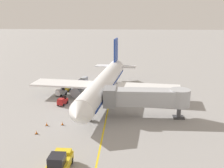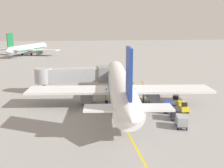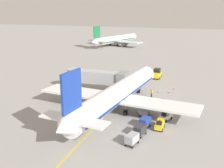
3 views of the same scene
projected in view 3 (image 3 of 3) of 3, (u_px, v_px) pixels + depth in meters
The scene contains 18 objects.
ground_plane at pixel (109, 111), 49.93m from camera, with size 400.00×400.00×0.00m, color gray.
gate_lead_in_line at pixel (109, 111), 49.93m from camera, with size 0.24×80.00×0.01m, color gold.
parked_airliner at pixel (118, 94), 49.56m from camera, with size 30.40×37.34×10.63m.
jet_bridge at pixel (97, 77), 60.31m from camera, with size 14.15×3.50×4.98m.
pushback_tractor at pixel (156, 74), 72.89m from camera, with size 2.32×4.46×2.40m.
baggage_tug_lead at pixel (162, 104), 51.58m from camera, with size 1.75×2.70×1.62m.
baggage_tug_trailing at pixel (166, 116), 45.87m from camera, with size 2.13×2.77×1.62m.
baggage_tug_spare at pixel (160, 125), 42.59m from camera, with size 1.32×2.52×1.62m.
baggage_cart_front at pixel (145, 122), 43.13m from camera, with size 1.79×2.98×1.58m.
baggage_cart_second_in_train at pixel (140, 130), 40.31m from camera, with size 1.79×2.98×1.58m.
baggage_cart_third_in_train at pixel (132, 139), 37.59m from camera, with size 1.79×2.98×1.58m.
ground_crew_wing_walker at pixel (140, 112), 47.17m from camera, with size 0.70×0.37×1.69m.
ground_crew_loader at pixel (152, 93), 57.40m from camera, with size 0.70×0.37×1.69m.
ground_crew_marshaller at pixel (138, 108), 48.78m from camera, with size 0.24×0.72×1.69m.
safety_cone_nose_left at pixel (169, 92), 60.45m from camera, with size 0.36×0.36×0.59m.
safety_cone_nose_right at pixel (158, 91), 60.83m from camera, with size 0.36×0.36×0.59m.
safety_cone_wing_tip at pixel (174, 88), 63.01m from camera, with size 0.36×0.36×0.59m.
distant_taxiing_airliner at pixel (116, 39), 131.80m from camera, with size 28.54×34.42×10.10m.
Camera 3 is at (15.49, -43.94, 18.65)m, focal length 43.43 mm.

